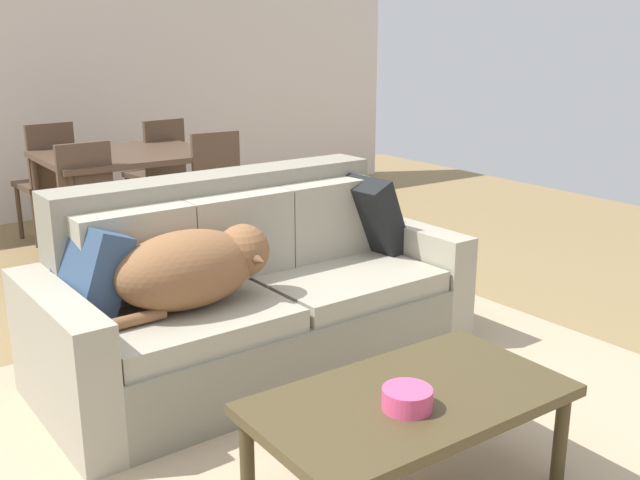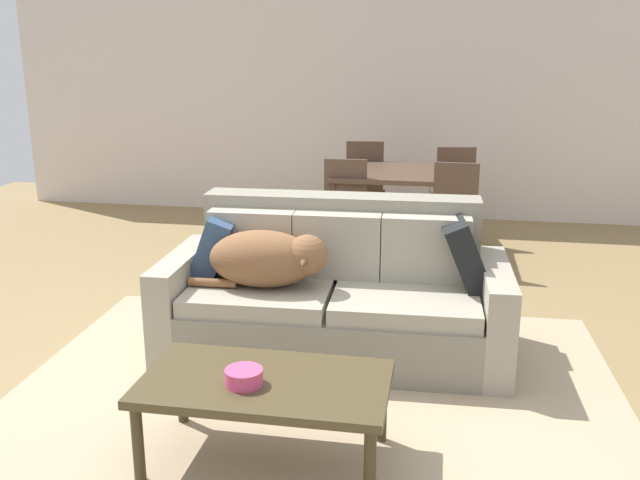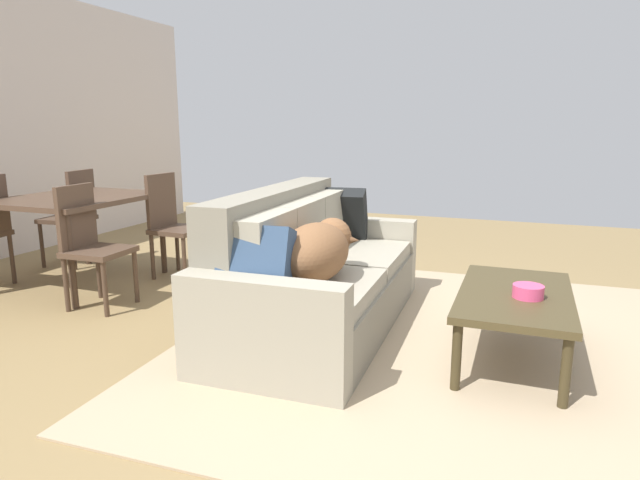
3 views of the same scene
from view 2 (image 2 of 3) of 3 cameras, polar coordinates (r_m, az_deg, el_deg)
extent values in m
plane|color=olive|center=(4.14, -3.11, -10.34)|extent=(10.00, 10.00, 0.00)
cube|color=beige|center=(7.69, 3.78, 12.07)|extent=(8.00, 0.12, 2.70)
cube|color=tan|center=(3.59, -1.06, -14.57)|extent=(3.37, 3.25, 0.01)
cube|color=gray|center=(4.25, 1.15, -7.10)|extent=(1.74, 0.97, 0.34)
cube|color=#9F9885|center=(4.25, -4.60, -3.98)|extent=(0.86, 0.90, 0.10)
cube|color=#9F9885|center=(4.14, 7.08, -4.55)|extent=(0.86, 0.90, 0.10)
cube|color=gray|center=(4.41, 1.75, 0.70)|extent=(1.72, 0.29, 0.47)
cube|color=#9F9885|center=(4.33, -5.57, -0.15)|extent=(0.53, 0.18, 0.40)
cube|color=#9F9885|center=(4.23, 1.44, -0.44)|extent=(0.53, 0.18, 0.40)
cube|color=#9F9885|center=(4.20, 8.65, -0.73)|extent=(0.53, 0.18, 0.40)
cube|color=#9F9885|center=(4.42, -11.06, -4.79)|extent=(0.19, 0.92, 0.59)
cube|color=#9F9885|center=(4.20, 14.05, -6.05)|extent=(0.19, 0.92, 0.59)
ellipsoid|color=brown|center=(4.08, -4.74, -1.54)|extent=(0.64, 0.38, 0.34)
sphere|color=brown|center=(4.00, -1.06, -1.23)|extent=(0.24, 0.24, 0.24)
cone|color=brown|center=(3.90, -1.32, -1.83)|extent=(0.11, 0.13, 0.11)
cylinder|color=brown|center=(4.13, -8.78, -3.48)|extent=(0.29, 0.06, 0.05)
cube|color=#314766|center=(4.37, -8.54, -0.47)|extent=(0.31, 0.41, 0.41)
cube|color=black|center=(4.18, 11.74, -1.09)|extent=(0.34, 0.45, 0.44)
cube|color=#473B22|center=(3.11, -4.52, -11.61)|extent=(1.08, 0.60, 0.04)
cylinder|color=#3C321D|center=(3.16, -14.67, -15.90)|extent=(0.05, 0.05, 0.37)
cylinder|color=#3C321D|center=(2.92, 4.10, -18.19)|extent=(0.05, 0.05, 0.37)
cylinder|color=#3C321D|center=(3.56, -11.25, -11.89)|extent=(0.05, 0.05, 0.37)
cylinder|color=#3C321D|center=(3.35, 5.08, -13.46)|extent=(0.05, 0.05, 0.37)
cylinder|color=#EA4C7F|center=(3.05, -6.25, -11.09)|extent=(0.16, 0.16, 0.07)
cube|color=#4F3A2B|center=(6.26, 6.62, 5.48)|extent=(1.16, 0.99, 0.04)
cylinder|color=#433125|center=(5.96, 1.10, 1.41)|extent=(0.05, 0.05, 0.71)
cylinder|color=#433125|center=(5.89, 11.37, 0.93)|extent=(0.05, 0.05, 0.71)
cylinder|color=#433125|center=(6.82, 2.30, 3.19)|extent=(0.05, 0.05, 0.71)
cylinder|color=#433125|center=(6.76, 11.29, 2.79)|extent=(0.05, 0.05, 0.71)
cube|color=#4F3A2B|center=(5.77, 1.89, 1.62)|extent=(0.42, 0.42, 0.04)
cube|color=#4F3A2B|center=(5.89, 2.10, 4.41)|extent=(0.36, 0.05, 0.46)
cylinder|color=#473427|center=(5.69, -0.02, -0.89)|extent=(0.04, 0.04, 0.40)
cylinder|color=#473427|center=(5.65, 3.40, -1.02)|extent=(0.04, 0.04, 0.40)
cylinder|color=#473427|center=(6.01, 0.43, 0.01)|extent=(0.04, 0.04, 0.40)
cylinder|color=#473427|center=(5.98, 3.66, -0.11)|extent=(0.04, 0.04, 0.40)
cube|color=#4F3A2B|center=(5.65, 10.84, 1.06)|extent=(0.42, 0.42, 0.04)
cube|color=#4F3A2B|center=(5.77, 11.06, 3.94)|extent=(0.36, 0.05, 0.47)
cylinder|color=#473427|center=(5.56, 8.89, -1.47)|extent=(0.04, 0.04, 0.40)
cylinder|color=#473427|center=(5.55, 12.40, -1.68)|extent=(0.04, 0.04, 0.40)
cylinder|color=#473427|center=(5.88, 9.16, -0.52)|extent=(0.04, 0.04, 0.40)
cylinder|color=#473427|center=(5.87, 12.47, -0.73)|extent=(0.04, 0.04, 0.40)
cube|color=#4F3A2B|center=(7.03, 3.67, 4.29)|extent=(0.44, 0.44, 0.04)
cube|color=#4F3A2B|center=(6.80, 3.69, 6.11)|extent=(0.36, 0.07, 0.47)
cylinder|color=#473427|center=(7.24, 5.00, 2.73)|extent=(0.04, 0.04, 0.42)
cylinder|color=#473427|center=(7.24, 2.31, 2.78)|extent=(0.04, 0.04, 0.42)
cylinder|color=#473427|center=(6.91, 5.03, 2.11)|extent=(0.04, 0.04, 0.42)
cylinder|color=#473427|center=(6.91, 2.21, 2.16)|extent=(0.04, 0.04, 0.42)
cube|color=#4F3A2B|center=(6.88, 10.73, 3.82)|extent=(0.45, 0.45, 0.04)
cube|color=#4F3A2B|center=(6.66, 11.05, 5.57)|extent=(0.36, 0.08, 0.45)
cylinder|color=#473427|center=(7.12, 11.81, 2.23)|extent=(0.04, 0.04, 0.42)
cylinder|color=#473427|center=(7.07, 9.09, 2.28)|extent=(0.04, 0.04, 0.42)
cylinder|color=#473427|center=(6.79, 12.25, 1.58)|extent=(0.04, 0.04, 0.42)
cylinder|color=#473427|center=(6.74, 9.40, 1.62)|extent=(0.04, 0.04, 0.42)
camera|label=1|loc=(2.49, -54.73, 3.65)|focal=40.93mm
camera|label=3|loc=(4.70, -44.97, 5.23)|focal=30.50mm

